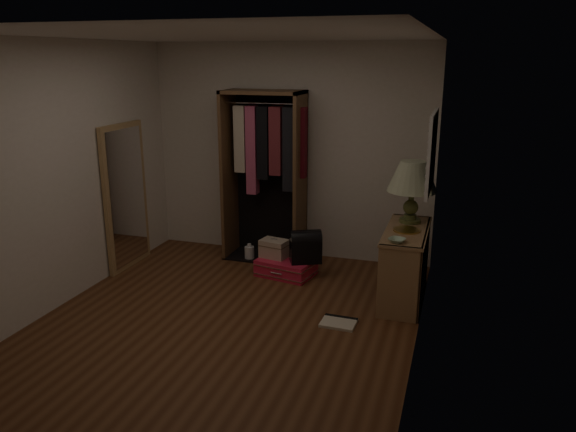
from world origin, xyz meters
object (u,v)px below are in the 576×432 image
at_px(console_bookshelf, 405,262).
at_px(table_lamp, 413,178).
at_px(white_jug, 249,253).
at_px(black_bag, 306,246).
at_px(open_wardrobe, 267,161).
at_px(train_case, 274,248).
at_px(pink_suitcase, 286,267).
at_px(floor_mirror, 126,197).

xyz_separation_m(console_bookshelf, table_lamp, (0.01, 0.24, 0.84)).
xyz_separation_m(console_bookshelf, white_jug, (-1.94, 0.56, -0.30)).
xyz_separation_m(console_bookshelf, black_bag, (-1.12, 0.20, -0.01)).
relative_size(open_wardrobe, black_bag, 5.07).
bearing_deg(open_wardrobe, black_bag, -39.75).
xyz_separation_m(train_case, table_lamp, (1.51, -0.00, 0.93)).
xyz_separation_m(pink_suitcase, black_bag, (0.23, -0.01, 0.29)).
distance_m(open_wardrobe, white_jug, 1.16).
relative_size(pink_suitcase, black_bag, 1.74).
height_order(open_wardrobe, floor_mirror, open_wardrobe).
bearing_deg(pink_suitcase, table_lamp, 11.77).
relative_size(console_bookshelf, white_jug, 5.42).
distance_m(console_bookshelf, table_lamp, 0.87).
height_order(train_case, black_bag, black_bag).
relative_size(pink_suitcase, train_case, 2.05).
bearing_deg(console_bookshelf, black_bag, 169.70).
bearing_deg(black_bag, floor_mirror, 161.71).
distance_m(train_case, black_bag, 0.40).
relative_size(table_lamp, white_jug, 3.17).
height_order(black_bag, table_lamp, table_lamp).
bearing_deg(open_wardrobe, table_lamp, -15.59).
relative_size(black_bag, table_lamp, 0.62).
relative_size(console_bookshelf, train_case, 3.27).
xyz_separation_m(train_case, white_jug, (-0.43, 0.32, -0.21)).
relative_size(open_wardrobe, train_case, 5.98).
bearing_deg(train_case, open_wardrobe, 127.95).
bearing_deg(white_jug, train_case, -36.20).
distance_m(floor_mirror, black_bag, 2.18).
height_order(console_bookshelf, floor_mirror, floor_mirror).
xyz_separation_m(console_bookshelf, open_wardrobe, (-1.75, 0.73, 0.83)).
bearing_deg(pink_suitcase, black_bag, 7.78).
distance_m(pink_suitcase, table_lamp, 1.77).
bearing_deg(black_bag, train_case, 149.36).
bearing_deg(table_lamp, floor_mirror, -175.06).
xyz_separation_m(open_wardrobe, floor_mirror, (-1.48, -0.77, -0.37)).
xyz_separation_m(open_wardrobe, black_bag, (0.63, -0.53, -0.83)).
bearing_deg(table_lamp, train_case, 179.85).
xyz_separation_m(console_bookshelf, pink_suitcase, (-1.35, 0.22, -0.29)).
distance_m(console_bookshelf, black_bag, 1.14).
relative_size(black_bag, white_jug, 1.96).
relative_size(console_bookshelf, pink_suitcase, 1.59).
height_order(pink_suitcase, white_jug, white_jug).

